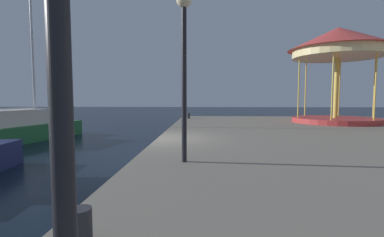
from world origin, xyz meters
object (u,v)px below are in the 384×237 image
at_px(carousel, 338,51).
at_px(bollard_south, 188,116).
at_px(bollard_center, 80,227).
at_px(sailboat_green, 21,129).
at_px(lamp_post_mid_promenade, 184,46).

relative_size(carousel, bollard_south, 14.78).
relative_size(carousel, bollard_center, 14.78).
relative_size(sailboat_green, carousel, 1.31).
height_order(carousel, lamp_post_mid_promenade, carousel).
bearing_deg(carousel, lamp_post_mid_promenade, -128.49).
relative_size(bollard_center, bollard_south, 1.00).
xyz_separation_m(sailboat_green, bollard_center, (8.51, -11.34, 0.34)).
bearing_deg(lamp_post_mid_promenade, carousel, 51.51).
bearing_deg(bollard_south, lamp_post_mid_promenade, -87.11).
bearing_deg(bollard_center, lamp_post_mid_promenade, 78.01).
bearing_deg(bollard_south, sailboat_green, -143.63).
relative_size(carousel, lamp_post_mid_promenade, 1.48).
height_order(carousel, bollard_center, carousel).
xyz_separation_m(carousel, lamp_post_mid_promenade, (-8.69, -10.93, -1.66)).
height_order(sailboat_green, carousel, sailboat_green).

